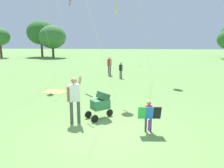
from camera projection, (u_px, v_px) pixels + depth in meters
name	position (u px, v px, depth m)	size (l,w,h in m)	color
ground_plane	(111.00, 132.00, 7.01)	(120.00, 120.00, 0.00)	#668E47
treeline_distant	(138.00, 35.00, 34.58)	(42.35, 6.73, 6.00)	brown
child_with_butterfly_kite	(149.00, 114.00, 6.91)	(0.73, 0.35, 1.03)	#4C4C51
person_adult_flyer	(75.00, 96.00, 7.62)	(0.54, 0.61, 1.72)	#4C4C51
stroller	(101.00, 103.00, 8.15)	(1.04, 0.90, 1.03)	black
person_red_shirt	(121.00, 69.00, 16.57)	(0.28, 0.33, 1.21)	#4C4C51
person_sitting_far	(109.00, 64.00, 17.84)	(0.37, 0.41, 1.56)	#4C4C51
picnic_blanket	(55.00, 92.00, 12.38)	(1.26, 0.97, 0.02)	gold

